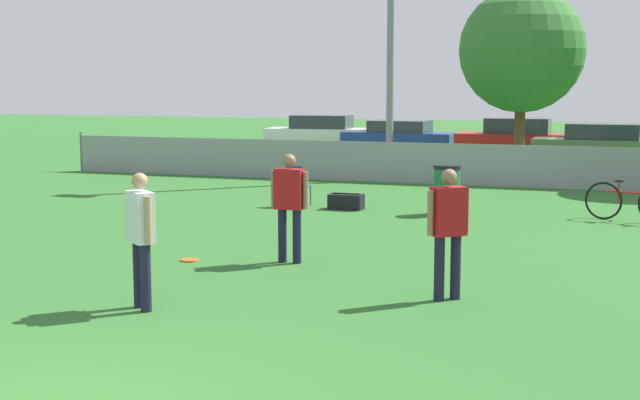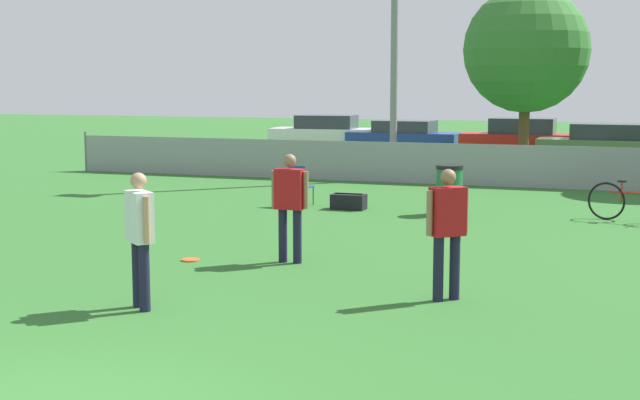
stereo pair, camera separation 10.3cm
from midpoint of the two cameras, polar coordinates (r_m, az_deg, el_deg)
fence_backline at (r=23.91m, az=9.02°, el=2.27°), size 23.30×0.07×1.21m
tree_near_pole at (r=27.55m, az=13.17°, el=9.31°), size 3.73×3.73×5.54m
player_defender_red at (r=13.27m, az=-1.72°, el=-0.02°), size 0.59×0.22×1.64m
player_thrower_red at (r=11.07m, az=8.42°, el=-1.59°), size 0.46×0.45×1.64m
player_receiver_white at (r=10.71m, az=-11.19°, el=-1.95°), size 0.47×0.44×1.64m
frisbee_disc at (r=13.69m, az=-8.07°, el=-3.81°), size 0.28×0.28×0.03m
folding_chair_sideline at (r=19.58m, az=-1.15°, el=1.09°), size 0.48×0.48×0.89m
bicycle_sideline at (r=18.29m, az=19.56°, el=-0.15°), size 1.73×0.63×0.80m
trash_bin at (r=18.48m, az=8.43°, el=0.66°), size 0.56×0.56×1.02m
gear_bag_sideline at (r=19.07m, az=2.00°, el=-0.11°), size 0.72×0.40×0.35m
parked_car_white at (r=35.79m, az=0.50°, el=4.28°), size 4.52×2.02×1.43m
parked_car_blue at (r=34.77m, az=5.53°, el=4.04°), size 4.37×1.92×1.27m
parked_car_red at (r=32.56m, az=12.91°, el=3.79°), size 4.28×1.71×1.47m
parked_car_olive at (r=30.69m, az=17.99°, el=3.35°), size 4.45×1.73×1.38m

